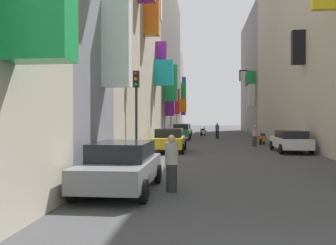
{
  "coord_description": "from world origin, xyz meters",
  "views": [
    {
      "loc": [
        -1.58,
        -3.02,
        2.11
      ],
      "look_at": [
        -4.71,
        29.03,
        1.71
      ],
      "focal_mm": 38.2,
      "sensor_mm": 36.0,
      "label": 1
    }
  ],
  "objects_px": {
    "parked_car_grey": "(121,165)",
    "parked_car_green": "(181,131)",
    "traffic_light_near_corner": "(136,101)",
    "pedestrian_near_right": "(172,164)",
    "pedestrian_mid_street": "(217,131)",
    "scooter_orange": "(262,138)",
    "parked_car_white": "(290,141)",
    "pedestrian_near_left": "(255,136)",
    "parked_car_red": "(184,129)",
    "scooter_white": "(203,132)",
    "scooter_silver": "(175,137)",
    "parked_car_yellow": "(169,140)"
  },
  "relations": [
    {
      "from": "pedestrian_near_right",
      "to": "pedestrian_mid_street",
      "type": "xyz_separation_m",
      "value": [
        2.37,
        27.1,
        -0.01
      ]
    },
    {
      "from": "scooter_white",
      "to": "pedestrian_mid_street",
      "type": "xyz_separation_m",
      "value": [
        1.45,
        -5.58,
        0.33
      ]
    },
    {
      "from": "parked_car_green",
      "to": "scooter_silver",
      "type": "bearing_deg",
      "value": -93.7
    },
    {
      "from": "pedestrian_near_right",
      "to": "parked_car_yellow",
      "type": "bearing_deg",
      "value": 95.69
    },
    {
      "from": "parked_car_grey",
      "to": "traffic_light_near_corner",
      "type": "bearing_deg",
      "value": 96.53
    },
    {
      "from": "pedestrian_near_right",
      "to": "pedestrian_mid_street",
      "type": "bearing_deg",
      "value": 84.99
    },
    {
      "from": "parked_car_red",
      "to": "parked_car_green",
      "type": "height_order",
      "value": "parked_car_green"
    },
    {
      "from": "parked_car_green",
      "to": "pedestrian_near_left",
      "type": "bearing_deg",
      "value": -54.08
    },
    {
      "from": "parked_car_red",
      "to": "pedestrian_near_left",
      "type": "distance_m",
      "value": 16.22
    },
    {
      "from": "pedestrian_near_left",
      "to": "pedestrian_mid_street",
      "type": "bearing_deg",
      "value": 103.26
    },
    {
      "from": "scooter_orange",
      "to": "scooter_silver",
      "type": "distance_m",
      "value": 7.38
    },
    {
      "from": "scooter_white",
      "to": "scooter_orange",
      "type": "bearing_deg",
      "value": -70.42
    },
    {
      "from": "parked_car_red",
      "to": "parked_car_green",
      "type": "bearing_deg",
      "value": -89.03
    },
    {
      "from": "scooter_silver",
      "to": "pedestrian_near_left",
      "type": "xyz_separation_m",
      "value": [
        6.27,
        -3.91,
        0.31
      ]
    },
    {
      "from": "parked_car_white",
      "to": "traffic_light_near_corner",
      "type": "height_order",
      "value": "traffic_light_near_corner"
    },
    {
      "from": "pedestrian_mid_street",
      "to": "parked_car_red",
      "type": "bearing_deg",
      "value": 126.9
    },
    {
      "from": "scooter_orange",
      "to": "scooter_silver",
      "type": "bearing_deg",
      "value": 167.14
    },
    {
      "from": "parked_car_red",
      "to": "parked_car_white",
      "type": "relative_size",
      "value": 0.96
    },
    {
      "from": "parked_car_red",
      "to": "scooter_orange",
      "type": "xyz_separation_m",
      "value": [
        7.03,
        -12.76,
        -0.3
      ]
    },
    {
      "from": "parked_car_yellow",
      "to": "scooter_white",
      "type": "xyz_separation_m",
      "value": [
        2.13,
        20.53,
        -0.3
      ]
    },
    {
      "from": "parked_car_red",
      "to": "parked_car_grey",
      "type": "height_order",
      "value": "parked_car_red"
    },
    {
      "from": "pedestrian_near_right",
      "to": "pedestrian_near_left",
      "type": "bearing_deg",
      "value": 74.43
    },
    {
      "from": "parked_car_red",
      "to": "pedestrian_near_right",
      "type": "bearing_deg",
      "value": -87.58
    },
    {
      "from": "parked_car_green",
      "to": "pedestrian_near_right",
      "type": "distance_m",
      "value": 25.33
    },
    {
      "from": "parked_car_grey",
      "to": "scooter_white",
      "type": "distance_m",
      "value": 32.78
    },
    {
      "from": "scooter_orange",
      "to": "scooter_white",
      "type": "relative_size",
      "value": 1.1
    },
    {
      "from": "parked_car_red",
      "to": "pedestrian_near_left",
      "type": "height_order",
      "value": "pedestrian_near_left"
    },
    {
      "from": "parked_car_grey",
      "to": "parked_car_green",
      "type": "bearing_deg",
      "value": 89.49
    },
    {
      "from": "scooter_silver",
      "to": "parked_car_grey",
      "type": "bearing_deg",
      "value": -89.84
    },
    {
      "from": "scooter_silver",
      "to": "traffic_light_near_corner",
      "type": "xyz_separation_m",
      "value": [
        -0.62,
        -15.02,
        2.44
      ]
    },
    {
      "from": "scooter_orange",
      "to": "pedestrian_near_right",
      "type": "relative_size",
      "value": 1.17
    },
    {
      "from": "pedestrian_near_left",
      "to": "pedestrian_near_right",
      "type": "xyz_separation_m",
      "value": [
        -4.75,
        -17.03,
        0.03
      ]
    },
    {
      "from": "pedestrian_mid_street",
      "to": "traffic_light_near_corner",
      "type": "distance_m",
      "value": 21.76
    },
    {
      "from": "traffic_light_near_corner",
      "to": "parked_car_grey",
      "type": "bearing_deg",
      "value": -83.47
    },
    {
      "from": "parked_car_yellow",
      "to": "traffic_light_near_corner",
      "type": "bearing_deg",
      "value": -98.49
    },
    {
      "from": "parked_car_green",
      "to": "pedestrian_near_left",
      "type": "height_order",
      "value": "pedestrian_near_left"
    },
    {
      "from": "parked_car_red",
      "to": "scooter_orange",
      "type": "distance_m",
      "value": 14.57
    },
    {
      "from": "pedestrian_near_right",
      "to": "traffic_light_near_corner",
      "type": "distance_m",
      "value": 6.64
    },
    {
      "from": "pedestrian_near_left",
      "to": "pedestrian_mid_street",
      "type": "distance_m",
      "value": 10.35
    },
    {
      "from": "parked_car_grey",
      "to": "pedestrian_near_right",
      "type": "height_order",
      "value": "pedestrian_near_right"
    },
    {
      "from": "parked_car_red",
      "to": "parked_car_grey",
      "type": "bearing_deg",
      "value": -90.19
    },
    {
      "from": "pedestrian_mid_street",
      "to": "parked_car_yellow",
      "type": "bearing_deg",
      "value": -103.48
    },
    {
      "from": "scooter_white",
      "to": "pedestrian_mid_street",
      "type": "height_order",
      "value": "pedestrian_mid_street"
    },
    {
      "from": "parked_car_white",
      "to": "parked_car_green",
      "type": "xyz_separation_m",
      "value": [
        -7.51,
        12.81,
        0.07
      ]
    },
    {
      "from": "parked_car_grey",
      "to": "parked_car_green",
      "type": "height_order",
      "value": "parked_car_green"
    },
    {
      "from": "scooter_orange",
      "to": "parked_car_white",
      "type": "bearing_deg",
      "value": -85.05
    },
    {
      "from": "parked_car_green",
      "to": "pedestrian_near_left",
      "type": "relative_size",
      "value": 2.67
    },
    {
      "from": "scooter_white",
      "to": "pedestrian_near_left",
      "type": "height_order",
      "value": "pedestrian_near_left"
    },
    {
      "from": "parked_car_green",
      "to": "traffic_light_near_corner",
      "type": "height_order",
      "value": "traffic_light_near_corner"
    },
    {
      "from": "pedestrian_near_left",
      "to": "pedestrian_near_right",
      "type": "distance_m",
      "value": 17.68
    }
  ]
}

